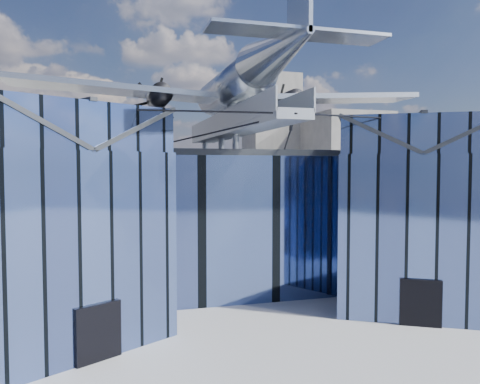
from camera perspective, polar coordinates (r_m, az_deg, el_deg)
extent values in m
plane|color=gray|center=(28.69, 1.12, -14.72)|extent=(120.00, 120.00, 0.00)
cube|color=#4B6098|center=(36.25, -3.02, -3.31)|extent=(28.00, 14.00, 9.50)
cube|color=#25282C|center=(36.05, -3.04, 4.53)|extent=(28.00, 14.00, 0.40)
cube|color=#4B6098|center=(25.58, -21.41, -6.16)|extent=(11.79, 11.43, 9.50)
cube|color=#4B6098|center=(25.34, -21.67, 7.01)|extent=(11.56, 11.20, 2.20)
cube|color=#25282C|center=(24.50, -26.51, 7.06)|extent=(7.98, 9.23, 2.40)
cube|color=#25282C|center=(26.34, -17.17, 6.93)|extent=(7.98, 9.23, 2.40)
cube|color=#25282C|center=(25.45, -21.72, 9.60)|extent=(4.30, 7.10, 0.18)
cube|color=black|center=(22.88, -16.88, -16.09)|extent=(2.03, 1.32, 2.60)
cube|color=black|center=(27.71, -12.88, -5.34)|extent=(0.34, 0.34, 9.50)
cube|color=#4B6098|center=(31.45, 20.38, -4.46)|extent=(11.79, 11.43, 9.50)
cube|color=#4B6098|center=(31.25, 20.58, 6.23)|extent=(11.56, 11.20, 2.20)
cube|color=#25282C|center=(31.08, 16.43, 6.32)|extent=(7.98, 9.23, 2.40)
cube|color=#25282C|center=(31.58, 24.66, 6.12)|extent=(7.98, 9.23, 2.40)
cube|color=#25282C|center=(31.34, 20.62, 8.33)|extent=(4.30, 7.10, 0.18)
cube|color=black|center=(28.17, 21.16, -12.50)|extent=(2.03, 1.32, 2.60)
cube|color=black|center=(31.28, 12.14, -4.38)|extent=(0.34, 0.34, 9.50)
cube|color=gray|center=(30.79, -0.77, 7.41)|extent=(1.80, 21.00, 0.50)
cube|color=gray|center=(30.62, -2.41, 8.65)|extent=(0.08, 21.00, 1.10)
cube|color=gray|center=(31.09, 0.85, 8.57)|extent=(0.08, 21.00, 1.10)
cylinder|color=gray|center=(39.98, -4.32, 5.42)|extent=(0.44, 0.44, 1.35)
cylinder|color=gray|center=(34.13, -2.30, 5.84)|extent=(0.44, 0.44, 1.35)
cylinder|color=gray|center=(30.26, -0.52, 6.21)|extent=(0.44, 0.44, 1.35)
cylinder|color=gray|center=(31.35, -1.01, 9.07)|extent=(0.70, 0.70, 1.40)
cylinder|color=black|center=(22.47, -8.88, 9.78)|extent=(10.55, 6.08, 0.69)
cylinder|color=black|center=(25.92, 15.13, 8.80)|extent=(10.55, 6.08, 0.69)
cylinder|color=black|center=(28.14, -5.65, 6.69)|extent=(6.09, 17.04, 1.19)
cylinder|color=black|center=(29.79, 5.86, 6.48)|extent=(6.09, 17.04, 1.19)
cylinder|color=#A6ABB2|center=(31.62, -1.01, 12.59)|extent=(2.50, 11.00, 2.50)
sphere|color=#A6ABB2|center=(36.90, -3.23, 11.20)|extent=(2.50, 2.50, 2.50)
cube|color=black|center=(36.04, -2.88, 12.51)|extent=(1.60, 1.40, 0.50)
cone|color=#A6ABB2|center=(23.27, 4.91, 16.83)|extent=(2.50, 7.00, 2.50)
cube|color=#A6ABB2|center=(21.34, 7.12, 18.65)|extent=(8.00, 1.80, 0.14)
cube|color=#A6ABB2|center=(31.55, -14.16, 11.97)|extent=(14.00, 3.20, 1.08)
cylinder|color=black|center=(32.27, -9.84, 11.36)|extent=(1.44, 3.20, 1.44)
cone|color=black|center=(34.04, -10.16, 10.92)|extent=(0.70, 0.70, 0.70)
cube|color=black|center=(34.19, -10.19, 10.88)|extent=(1.05, 0.06, 3.33)
cube|color=black|center=(34.19, -10.19, 10.88)|extent=(2.53, 0.06, 2.53)
cube|color=black|center=(34.19, -10.19, 10.88)|extent=(3.33, 0.06, 1.05)
cylinder|color=black|center=(31.52, -9.70, 9.32)|extent=(0.24, 0.24, 1.75)
cube|color=#A6ABB2|center=(34.91, 9.95, 11.14)|extent=(14.00, 3.20, 1.08)
cylinder|color=black|center=(34.46, 5.84, 10.85)|extent=(1.44, 3.20, 1.44)
cone|color=black|center=(36.13, 4.77, 10.49)|extent=(0.70, 0.70, 0.70)
cube|color=black|center=(36.27, 4.69, 10.46)|extent=(1.05, 0.06, 3.33)
cube|color=black|center=(36.27, 4.69, 10.46)|extent=(2.53, 0.06, 2.53)
cube|color=black|center=(36.27, 4.69, 10.46)|extent=(3.33, 0.06, 1.05)
cylinder|color=black|center=(33.76, 6.21, 8.92)|extent=(0.24, 0.24, 1.75)
cube|color=slate|center=(84.23, 12.54, 3.11)|extent=(12.00, 14.00, 18.00)
cube|color=slate|center=(82.05, -24.24, 1.53)|extent=(14.00, 10.00, 14.00)
cube|color=slate|center=(89.42, 3.82, 5.73)|extent=(9.00, 9.00, 26.00)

